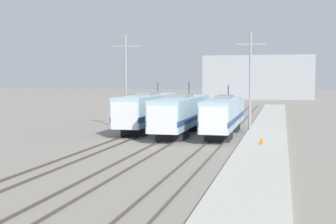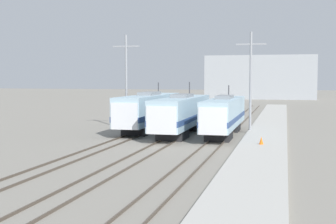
% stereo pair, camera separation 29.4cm
% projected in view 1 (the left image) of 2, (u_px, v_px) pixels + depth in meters
% --- Properties ---
extents(ground_plane, '(400.00, 400.00, 0.00)m').
position_uv_depth(ground_plane, '(165.00, 143.00, 42.35)').
color(ground_plane, gray).
extents(rail_pair_far_left, '(1.51, 120.00, 0.15)m').
position_uv_depth(rail_pair_far_left, '(119.00, 141.00, 43.40)').
color(rail_pair_far_left, '#4C4238').
rests_on(rail_pair_far_left, ground_plane).
extents(rail_pair_center, '(1.51, 120.00, 0.15)m').
position_uv_depth(rail_pair_center, '(165.00, 142.00, 42.35)').
color(rail_pair_center, '#4C4238').
rests_on(rail_pair_center, ground_plane).
extents(rail_pair_far_right, '(1.51, 120.00, 0.15)m').
position_uv_depth(rail_pair_far_right, '(214.00, 144.00, 41.30)').
color(rail_pair_far_right, '#4C4238').
rests_on(rail_pair_far_right, ground_plane).
extents(locomotive_far_left, '(2.99, 17.27, 5.36)m').
position_uv_depth(locomotive_far_left, '(148.00, 111.00, 52.43)').
color(locomotive_far_left, '#232326').
rests_on(locomotive_far_left, ground_plane).
extents(locomotive_center, '(3.02, 17.16, 5.46)m').
position_uv_depth(locomotive_center, '(181.00, 114.00, 48.57)').
color(locomotive_center, '#232326').
rests_on(locomotive_center, ground_plane).
extents(locomotive_far_right, '(2.75, 16.19, 5.10)m').
position_uv_depth(locomotive_far_right, '(224.00, 115.00, 47.70)').
color(locomotive_far_right, '#232326').
rests_on(locomotive_far_right, ground_plane).
extents(catenary_tower_left, '(3.14, 0.26, 10.74)m').
position_uv_depth(catenary_tower_left, '(126.00, 79.00, 52.83)').
color(catenary_tower_left, gray).
rests_on(catenary_tower_left, ground_plane).
extents(catenary_tower_right, '(3.14, 0.26, 10.74)m').
position_uv_depth(catenary_tower_right, '(250.00, 79.00, 49.53)').
color(catenary_tower_right, gray).
rests_on(catenary_tower_right, ground_plane).
extents(platform, '(4.00, 120.00, 0.36)m').
position_uv_depth(platform, '(264.00, 144.00, 40.27)').
color(platform, '#B7B5AD').
rests_on(platform, ground_plane).
extents(traffic_cone, '(0.37, 0.37, 0.64)m').
position_uv_depth(traffic_cone, '(262.00, 140.00, 39.03)').
color(traffic_cone, orange).
rests_on(traffic_cone, platform).
extents(depot_building, '(30.74, 11.05, 12.31)m').
position_uv_depth(depot_building, '(258.00, 77.00, 134.49)').
color(depot_building, '#9EA3A8').
rests_on(depot_building, ground_plane).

